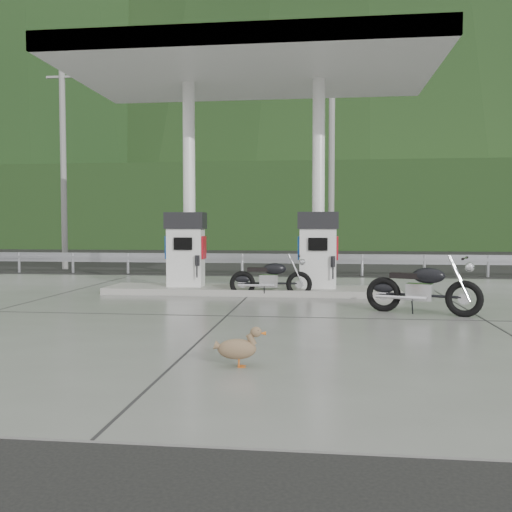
# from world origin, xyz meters

# --- Properties ---
(ground) EXTENTS (160.00, 160.00, 0.00)m
(ground) POSITION_xyz_m (0.00, 0.00, 0.00)
(ground) COLOR black
(ground) RESTS_ON ground
(forecourt_apron) EXTENTS (18.00, 14.00, 0.02)m
(forecourt_apron) POSITION_xyz_m (0.00, 0.00, 0.01)
(forecourt_apron) COLOR slate
(forecourt_apron) RESTS_ON ground
(pump_island) EXTENTS (7.00, 1.40, 0.15)m
(pump_island) POSITION_xyz_m (0.00, 2.50, 0.10)
(pump_island) COLOR gray
(pump_island) RESTS_ON forecourt_apron
(gas_pump_left) EXTENTS (0.95, 0.55, 1.80)m
(gas_pump_left) POSITION_xyz_m (-1.60, 2.50, 1.07)
(gas_pump_left) COLOR white
(gas_pump_left) RESTS_ON pump_island
(gas_pump_right) EXTENTS (0.95, 0.55, 1.80)m
(gas_pump_right) POSITION_xyz_m (1.60, 2.50, 1.07)
(gas_pump_right) COLOR white
(gas_pump_right) RESTS_ON pump_island
(canopy_column_left) EXTENTS (0.30, 0.30, 5.00)m
(canopy_column_left) POSITION_xyz_m (-1.60, 2.90, 2.67)
(canopy_column_left) COLOR white
(canopy_column_left) RESTS_ON pump_island
(canopy_column_right) EXTENTS (0.30, 0.30, 5.00)m
(canopy_column_right) POSITION_xyz_m (1.60, 2.90, 2.67)
(canopy_column_right) COLOR white
(canopy_column_right) RESTS_ON pump_island
(canopy_roof) EXTENTS (8.50, 5.00, 0.40)m
(canopy_roof) POSITION_xyz_m (0.00, 2.50, 5.37)
(canopy_roof) COLOR white
(canopy_roof) RESTS_ON canopy_column_left
(guardrail) EXTENTS (26.00, 0.16, 1.42)m
(guardrail) POSITION_xyz_m (0.00, 8.00, 0.71)
(guardrail) COLOR #999BA0
(guardrail) RESTS_ON ground
(road) EXTENTS (60.00, 7.00, 0.01)m
(road) POSITION_xyz_m (0.00, 11.50, 0.00)
(road) COLOR black
(road) RESTS_ON ground
(utility_pole_a) EXTENTS (0.22, 0.22, 8.00)m
(utility_pole_a) POSITION_xyz_m (-8.00, 9.50, 4.00)
(utility_pole_a) COLOR gray
(utility_pole_a) RESTS_ON ground
(utility_pole_b) EXTENTS (0.22, 0.22, 8.00)m
(utility_pole_b) POSITION_xyz_m (2.00, 9.50, 4.00)
(utility_pole_b) COLOR gray
(utility_pole_b) RESTS_ON ground
(tree_band) EXTENTS (80.00, 6.00, 6.00)m
(tree_band) POSITION_xyz_m (0.00, 30.00, 3.00)
(tree_band) COLOR black
(tree_band) RESTS_ON ground
(forested_hills) EXTENTS (100.00, 40.00, 140.00)m
(forested_hills) POSITION_xyz_m (0.00, 60.00, 0.00)
(forested_hills) COLOR black
(forested_hills) RESTS_ON ground
(motorcycle_left) EXTENTS (1.79, 0.63, 0.84)m
(motorcycle_left) POSITION_xyz_m (0.53, 1.92, 0.44)
(motorcycle_left) COLOR black
(motorcycle_left) RESTS_ON forecourt_apron
(motorcycle_right) EXTENTS (2.06, 1.27, 0.93)m
(motorcycle_right) POSITION_xyz_m (3.55, -0.33, 0.49)
(motorcycle_right) COLOR black
(motorcycle_right) RESTS_ON forecourt_apron
(duck) EXTENTS (0.56, 0.23, 0.40)m
(duck) POSITION_xyz_m (0.75, -4.63, 0.22)
(duck) COLOR brown
(duck) RESTS_ON forecourt_apron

